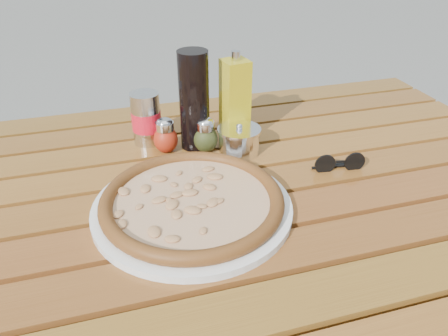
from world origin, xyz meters
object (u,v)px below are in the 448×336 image
object	(u,v)px
plate	(192,208)
oregano_shaker	(205,136)
olive_oil_cruet	(235,101)
pepper_shaker	(165,136)
pizza	(192,200)
table	(227,217)
dark_bottle	(194,101)
soda_can	(146,119)
parmesan_tin	(239,140)
sunglasses	(339,164)

from	to	relation	value
plate	oregano_shaker	bearing A→B (deg)	69.61
olive_oil_cruet	pepper_shaker	bearing A→B (deg)	-174.78
pizza	pepper_shaker	distance (m)	0.23
plate	olive_oil_cruet	xyz separation A→B (m)	(0.16, 0.25, 0.09)
table	pepper_shaker	xyz separation A→B (m)	(-0.09, 0.17, 0.11)
oregano_shaker	olive_oil_cruet	world-z (taller)	olive_oil_cruet
plate	dark_bottle	world-z (taller)	dark_bottle
soda_can	table	bearing A→B (deg)	-62.16
pizza	parmesan_tin	bearing A→B (deg)	51.22
dark_bottle	sunglasses	world-z (taller)	dark_bottle
oregano_shaker	olive_oil_cruet	distance (m)	0.11
table	sunglasses	xyz separation A→B (m)	(0.24, -0.01, 0.09)
dark_bottle	olive_oil_cruet	distance (m)	0.10
dark_bottle	parmesan_tin	size ratio (longest dim) A/B	1.77
pizza	dark_bottle	xyz separation A→B (m)	(0.06, 0.24, 0.09)
pizza	sunglasses	bearing A→B (deg)	9.26
table	dark_bottle	size ratio (longest dim) A/B	6.36
plate	parmesan_tin	bearing A→B (deg)	51.22
pepper_shaker	table	bearing A→B (deg)	-62.70
sunglasses	parmesan_tin	bearing A→B (deg)	151.30
table	soda_can	bearing A→B (deg)	117.84
soda_can	olive_oil_cruet	size ratio (longest dim) A/B	0.57
plate	pizza	xyz separation A→B (m)	(0.00, 0.00, 0.02)
soda_can	sunglasses	xyz separation A→B (m)	(0.36, -0.24, -0.04)
soda_can	parmesan_tin	world-z (taller)	soda_can
parmesan_tin	sunglasses	xyz separation A→B (m)	(0.18, -0.13, -0.01)
oregano_shaker	soda_can	xyz separation A→B (m)	(-0.12, 0.08, 0.02)
soda_can	pepper_shaker	bearing A→B (deg)	-60.57
plate	soda_can	distance (m)	0.30
parmesan_tin	sunglasses	size ratio (longest dim) A/B	1.12
pepper_shaker	soda_can	xyz separation A→B (m)	(-0.03, 0.06, 0.02)
table	sunglasses	world-z (taller)	sunglasses
oregano_shaker	soda_can	size ratio (longest dim) A/B	0.68
olive_oil_cruet	soda_can	bearing A→B (deg)	167.81
plate	olive_oil_cruet	distance (m)	0.31
dark_bottle	oregano_shaker	bearing A→B (deg)	-62.80
pepper_shaker	sunglasses	xyz separation A→B (m)	(0.33, -0.18, -0.02)
sunglasses	table	bearing A→B (deg)	-173.83
dark_bottle	pizza	bearing A→B (deg)	-104.51
olive_oil_cruet	sunglasses	world-z (taller)	olive_oil_cruet
olive_oil_cruet	parmesan_tin	bearing A→B (deg)	-98.87
oregano_shaker	dark_bottle	size ratio (longest dim) A/B	0.37
pizza	oregano_shaker	size ratio (longest dim) A/B	5.24
oregano_shaker	pizza	bearing A→B (deg)	-110.39
dark_bottle	soda_can	xyz separation A→B (m)	(-0.10, 0.05, -0.05)
olive_oil_cruet	sunglasses	distance (m)	0.27
table	olive_oil_cruet	xyz separation A→B (m)	(0.08, 0.19, 0.17)
plate	table	bearing A→B (deg)	35.91
pepper_shaker	dark_bottle	bearing A→B (deg)	6.83
pizza	pepper_shaker	xyz separation A→B (m)	(-0.01, 0.23, 0.02)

